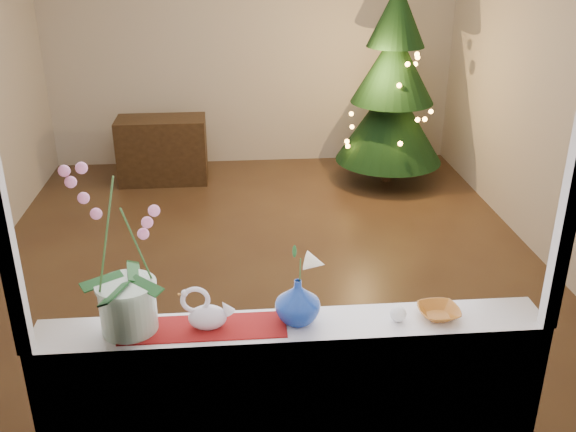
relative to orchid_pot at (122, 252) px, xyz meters
name	(u,v)px	position (x,y,z in m)	size (l,w,h in m)	color
ground	(266,258)	(0.69, 2.35, -1.29)	(5.00, 5.00, 0.00)	#3A2417
wall_back	(251,43)	(0.69, 4.85, 0.06)	(4.50, 0.10, 2.70)	beige
wall_front	(296,248)	(0.69, -0.15, 0.06)	(4.50, 0.10, 2.70)	beige
wall_right	(556,90)	(2.94, 2.35, 0.06)	(0.10, 5.00, 2.70)	beige
window_apron	(294,426)	(0.69, -0.11, -0.85)	(2.20, 0.08, 0.88)	white
windowsill	(293,328)	(0.69, -0.02, -0.39)	(2.20, 0.26, 0.04)	white
window_frame	(296,159)	(0.69, -0.12, 0.41)	(2.22, 0.06, 1.60)	white
runner	(204,328)	(0.31, -0.02, -0.37)	(0.70, 0.20, 0.01)	maroon
orchid_pot	(122,252)	(0.00, 0.00, 0.00)	(0.25, 0.25, 0.74)	beige
swan	(207,309)	(0.33, -0.01, -0.28)	(0.22, 0.10, 0.19)	silver
blue_vase	(298,298)	(0.71, 0.00, -0.25)	(0.22, 0.22, 0.23)	navy
lily	(298,256)	(0.71, 0.00, -0.05)	(0.13, 0.07, 0.17)	white
paperweight	(398,314)	(1.14, -0.03, -0.34)	(0.07, 0.07, 0.07)	white
amber_dish	(439,313)	(1.32, -0.01, -0.35)	(0.15, 0.15, 0.04)	#A25C1B
xmas_tree	(393,86)	(2.09, 4.06, -0.27)	(1.12, 1.12, 2.04)	black
side_table	(163,150)	(-0.30, 4.26, -0.95)	(0.92, 0.46, 0.69)	black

